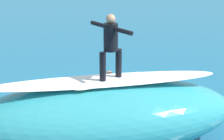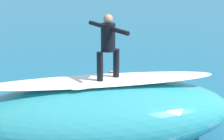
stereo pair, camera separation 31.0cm
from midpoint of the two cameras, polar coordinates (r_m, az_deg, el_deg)
ground_plane at (r=12.58m, az=-2.79°, el=-4.78°), size 120.00×120.00×0.00m
wave_crest at (r=9.70m, az=-2.21°, el=-6.48°), size 6.67×3.27×1.70m
wave_foam_lip at (r=9.36m, az=-2.27°, el=-1.52°), size 5.53×1.49×0.08m
surfboard_riding at (r=9.40m, az=-1.11°, el=-1.49°), size 1.93×1.43×0.06m
surfer_riding at (r=9.14m, az=-1.15°, el=3.91°), size 0.84×1.27×1.52m
surfboard_paddling at (r=13.90m, az=-0.52°, el=-2.27°), size 0.80×1.98×0.10m
surfer_paddling at (r=13.71m, az=-0.39°, el=-1.71°), size 0.54×1.83×0.33m
foam_patch_near at (r=11.64m, az=-4.07°, el=-6.52°), size 0.64×0.44×0.09m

